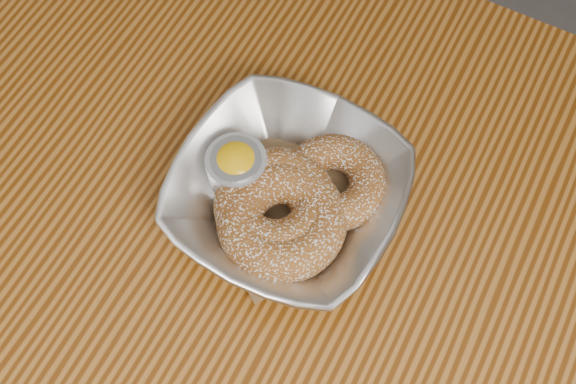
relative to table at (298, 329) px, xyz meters
The scene contains 7 objects.
table is the anchor object (origin of this frame).
serving_bowl 0.16m from the table, 124.07° to the left, with size 0.21×0.21×0.05m, color silver.
parchment 0.14m from the table, 124.07° to the left, with size 0.14×0.14×0.00m, color brown.
donut_back 0.17m from the table, 101.25° to the left, with size 0.10×0.10×0.03m, color brown.
donut_front 0.15m from the table, 131.16° to the left, with size 0.12×0.12×0.04m, color brown.
donut_extra 0.15m from the table, 132.41° to the left, with size 0.11×0.11×0.04m, color brown.
ramekin 0.19m from the table, 143.96° to the left, with size 0.06×0.06×0.05m.
Camera 1 is at (0.07, -0.15, 1.33)m, focal length 42.00 mm.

